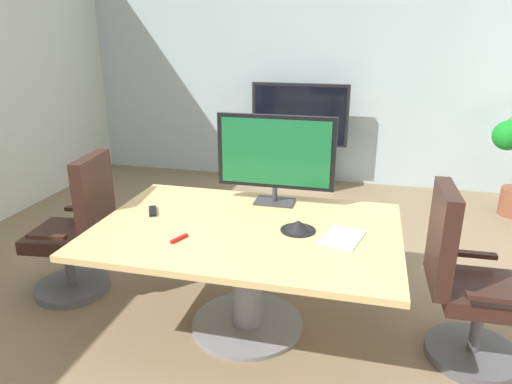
# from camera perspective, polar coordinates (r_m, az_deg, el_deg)

# --- Properties ---
(ground_plane) EXTENTS (7.64, 7.64, 0.00)m
(ground_plane) POSITION_cam_1_polar(r_m,az_deg,el_deg) (3.42, -1.67, -14.81)
(ground_plane) COLOR #7A664C
(wall_back_glass_partition) EXTENTS (6.01, 0.10, 2.96)m
(wall_back_glass_partition) POSITION_cam_1_polar(r_m,az_deg,el_deg) (6.11, 6.87, 15.12)
(wall_back_glass_partition) COLOR #9EB2B7
(wall_back_glass_partition) RESTS_ON ground
(conference_table) EXTENTS (1.92, 1.30, 0.74)m
(conference_table) POSITION_cam_1_polar(r_m,az_deg,el_deg) (3.02, -1.15, -7.36)
(conference_table) COLOR tan
(conference_table) RESTS_ON ground
(office_chair_left) EXTENTS (0.62, 0.60, 1.09)m
(office_chair_left) POSITION_cam_1_polar(r_m,az_deg,el_deg) (3.71, -21.16, -5.28)
(office_chair_left) COLOR #4C4C51
(office_chair_left) RESTS_ON ground
(office_chair_right) EXTENTS (0.60, 0.58, 1.09)m
(office_chair_right) POSITION_cam_1_polar(r_m,az_deg,el_deg) (3.06, 24.43, -11.10)
(office_chair_right) COLOR #4C4C51
(office_chair_right) RESTS_ON ground
(tv_monitor) EXTENTS (0.84, 0.18, 0.64)m
(tv_monitor) POSITION_cam_1_polar(r_m,az_deg,el_deg) (3.25, 2.43, 4.65)
(tv_monitor) COLOR #333338
(tv_monitor) RESTS_ON conference_table
(wall_display_unit) EXTENTS (1.20, 0.36, 1.31)m
(wall_display_unit) POSITION_cam_1_polar(r_m,az_deg,el_deg) (5.94, 5.28, 4.87)
(wall_display_unit) COLOR #B7BABC
(wall_display_unit) RESTS_ON ground
(conference_phone) EXTENTS (0.22, 0.22, 0.07)m
(conference_phone) POSITION_cam_1_polar(r_m,az_deg,el_deg) (2.89, 5.22, -4.22)
(conference_phone) COLOR black
(conference_phone) RESTS_ON conference_table
(remote_control) EXTENTS (0.12, 0.17, 0.02)m
(remote_control) POSITION_cam_1_polar(r_m,az_deg,el_deg) (3.25, -12.61, -2.31)
(remote_control) COLOR black
(remote_control) RESTS_ON conference_table
(whiteboard_marker) EXTENTS (0.07, 0.13, 0.02)m
(whiteboard_marker) POSITION_cam_1_polar(r_m,az_deg,el_deg) (2.80, -9.46, -5.68)
(whiteboard_marker) COLOR red
(whiteboard_marker) RESTS_ON conference_table
(paper_notepad) EXTENTS (0.28, 0.34, 0.01)m
(paper_notepad) POSITION_cam_1_polar(r_m,az_deg,el_deg) (2.84, 10.61, -5.54)
(paper_notepad) COLOR white
(paper_notepad) RESTS_ON conference_table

